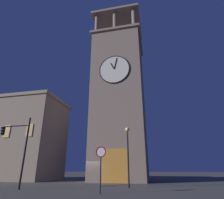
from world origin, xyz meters
TOP-DOWN VIEW (x-y plane):
  - ground_plane at (0.00, 0.00)m, footprint 200.00×200.00m
  - clocktower at (-3.05, -3.65)m, footprint 8.19×8.84m
  - adjacent_wing_building at (14.59, -2.89)m, footprint 15.21×8.70m
  - traffic_signal_near at (4.03, 9.36)m, footprint 2.91×0.41m
  - street_lamp at (-5.50, 6.19)m, footprint 0.44×0.44m
  - no_horn_sign at (-4.13, 10.68)m, footprint 0.78×0.14m

SIDE VIEW (x-z plane):
  - ground_plane at x=0.00m, z-range 0.00..0.00m
  - no_horn_sign at x=-4.13m, z-range 0.90..4.05m
  - street_lamp at x=-5.50m, z-range 1.05..6.49m
  - traffic_signal_near at x=4.03m, z-range 0.82..6.89m
  - adjacent_wing_building at x=14.59m, z-range 0.02..12.74m
  - clocktower at x=-3.05m, z-range -3.04..27.02m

